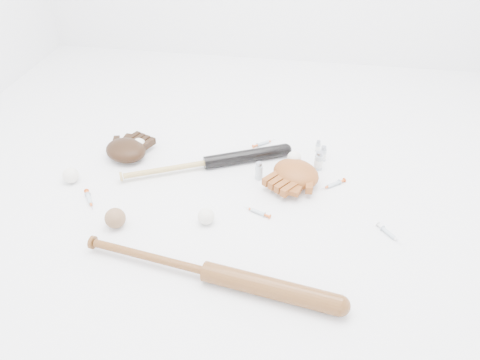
% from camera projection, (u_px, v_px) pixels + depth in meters
% --- Properties ---
extents(bat_dark, '(0.76, 0.41, 0.06)m').
position_uv_depth(bat_dark, '(206.00, 163.00, 2.13)').
color(bat_dark, black).
rests_on(bat_dark, ground).
extents(bat_wood, '(0.96, 0.22, 0.07)m').
position_uv_depth(bat_wood, '(207.00, 272.00, 1.60)').
color(bat_wood, brown).
rests_on(bat_wood, ground).
extents(glove_dark, '(0.32, 0.32, 0.09)m').
position_uv_depth(glove_dark, '(126.00, 150.00, 2.19)').
color(glove_dark, black).
rests_on(glove_dark, ground).
extents(glove_tan, '(0.35, 0.35, 0.09)m').
position_uv_depth(glove_tan, '(296.00, 173.00, 2.03)').
color(glove_tan, brown).
rests_on(glove_tan, ground).
extents(trading_card, '(0.08, 0.11, 0.01)m').
position_uv_depth(trading_card, '(130.00, 140.00, 2.33)').
color(trading_card, gold).
rests_on(trading_card, ground).
extents(pedestal, '(0.08, 0.08, 0.04)m').
position_uv_depth(pedestal, '(293.00, 167.00, 2.12)').
color(pedestal, white).
rests_on(pedestal, ground).
extents(baseball_on_pedestal, '(0.06, 0.06, 0.06)m').
position_uv_depth(baseball_on_pedestal, '(294.00, 158.00, 2.09)').
color(baseball_on_pedestal, white).
rests_on(baseball_on_pedestal, pedestal).
extents(baseball_left, '(0.07, 0.07, 0.07)m').
position_uv_depth(baseball_left, '(71.00, 175.00, 2.04)').
color(baseball_left, white).
rests_on(baseball_left, ground).
extents(baseball_upper, '(0.07, 0.07, 0.07)m').
position_uv_depth(baseball_upper, '(139.00, 146.00, 2.23)').
color(baseball_upper, white).
rests_on(baseball_upper, ground).
extents(baseball_mid, '(0.07, 0.07, 0.07)m').
position_uv_depth(baseball_mid, '(206.00, 216.00, 1.83)').
color(baseball_mid, white).
rests_on(baseball_mid, ground).
extents(baseball_aged, '(0.08, 0.08, 0.08)m').
position_uv_depth(baseball_aged, '(115.00, 218.00, 1.81)').
color(baseball_aged, brown).
rests_on(baseball_aged, ground).
extents(syringe_0, '(0.11, 0.14, 0.02)m').
position_uv_depth(syringe_0, '(89.00, 199.00, 1.95)').
color(syringe_0, '#ADBCC6').
rests_on(syringe_0, ground).
extents(syringe_1, '(0.13, 0.07, 0.02)m').
position_uv_depth(syringe_1, '(258.00, 212.00, 1.89)').
color(syringe_1, '#ADBCC6').
rests_on(syringe_1, ground).
extents(syringe_2, '(0.12, 0.11, 0.02)m').
position_uv_depth(syringe_2, '(263.00, 143.00, 2.30)').
color(syringe_2, '#ADBCC6').
rests_on(syringe_2, ground).
extents(syringe_3, '(0.11, 0.12, 0.02)m').
position_uv_depth(syringe_3, '(388.00, 233.00, 1.79)').
color(syringe_3, '#ADBCC6').
rests_on(syringe_3, ground).
extents(syringe_4, '(0.13, 0.11, 0.02)m').
position_uv_depth(syringe_4, '(334.00, 184.00, 2.03)').
color(syringe_4, '#ADBCC6').
rests_on(syringe_4, ground).
extents(vial_0, '(0.03, 0.03, 0.08)m').
position_uv_depth(vial_0, '(323.00, 153.00, 2.17)').
color(vial_0, silver).
rests_on(vial_0, ground).
extents(vial_1, '(0.02, 0.02, 0.06)m').
position_uv_depth(vial_1, '(318.00, 146.00, 2.24)').
color(vial_1, silver).
rests_on(vial_1, ground).
extents(vial_2, '(0.03, 0.03, 0.09)m').
position_uv_depth(vial_2, '(259.00, 171.00, 2.05)').
color(vial_2, silver).
rests_on(vial_2, ground).
extents(vial_3, '(0.04, 0.04, 0.09)m').
position_uv_depth(vial_3, '(319.00, 161.00, 2.11)').
color(vial_3, silver).
rests_on(vial_3, ground).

